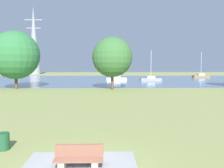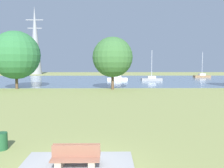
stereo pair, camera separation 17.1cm
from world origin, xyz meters
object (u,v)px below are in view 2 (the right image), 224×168
object	(u,v)px
tree_mid_shore	(16,55)
electricity_pylon	(35,40)
bench_facing_water	(77,155)
litter_bin	(1,141)
sailboat_white	(117,78)
bench_facing_inland	(75,161)
tree_west_far	(113,57)
sailboat_brown	(202,76)
sailboat_gray	(152,79)

from	to	relation	value
tree_mid_shore	electricity_pylon	size ratio (longest dim) A/B	0.36
bench_facing_water	electricity_pylon	bearing A→B (deg)	107.70
litter_bin	sailboat_white	distance (m)	46.42
electricity_pylon	bench_facing_water	bearing A→B (deg)	-72.30
bench_facing_inland	litter_bin	bearing A→B (deg)	146.85
tree_west_far	bench_facing_water	bearing A→B (deg)	-93.79
litter_bin	tree_west_far	xyz separation A→B (m)	(5.65, 26.03, 4.58)
tree_mid_shore	tree_west_far	world-z (taller)	tree_mid_shore
sailboat_brown	electricity_pylon	bearing A→B (deg)	157.67
sailboat_gray	tree_mid_shore	xyz separation A→B (m)	(-24.49, -17.06, 4.86)
tree_west_far	sailboat_gray	bearing A→B (deg)	62.84
bench_facing_water	litter_bin	size ratio (longest dim) A/B	2.25
sailboat_brown	sailboat_gray	bearing A→B (deg)	-142.05
sailboat_white	tree_mid_shore	world-z (taller)	tree_mid_shore
bench_facing_water	sailboat_white	world-z (taller)	sailboat_white
litter_bin	sailboat_brown	size ratio (longest dim) A/B	0.11
sailboat_white	tree_mid_shore	size ratio (longest dim) A/B	0.68
sailboat_gray	litter_bin	bearing A→B (deg)	-108.70
litter_bin	sailboat_white	size ratio (longest dim) A/B	0.13
sailboat_brown	electricity_pylon	distance (m)	59.54
electricity_pylon	bench_facing_inland	bearing A→B (deg)	-72.41
tree_mid_shore	tree_west_far	distance (m)	15.22
sailboat_brown	tree_west_far	distance (m)	40.97
bench_facing_inland	sailboat_white	size ratio (longest dim) A/B	0.29
bench_facing_water	sailboat_gray	size ratio (longest dim) A/B	0.26
bench_facing_inland	tree_mid_shore	distance (m)	32.81
sailboat_brown	bench_facing_water	bearing A→B (deg)	-115.28
tree_west_far	electricity_pylon	xyz separation A→B (m)	(-27.83, 53.40, 7.52)
litter_bin	tree_mid_shore	distance (m)	29.15
bench_facing_inland	bench_facing_water	bearing A→B (deg)	90.00
sailboat_gray	tree_mid_shore	bearing A→B (deg)	-145.13
sailboat_brown	tree_mid_shore	world-z (taller)	tree_mid_shore
bench_facing_water	bench_facing_inland	bearing A→B (deg)	-90.00
tree_mid_shore	bench_facing_water	bearing A→B (deg)	-65.35
bench_facing_inland	sailboat_white	xyz separation A→B (m)	(3.25, 48.36, -0.02)
sailboat_gray	sailboat_brown	bearing A→B (deg)	37.95
bench_facing_water	tree_mid_shore	bearing A→B (deg)	114.65
litter_bin	electricity_pylon	bearing A→B (deg)	105.60
sailboat_white	electricity_pylon	world-z (taller)	electricity_pylon
bench_facing_inland	sailboat_gray	distance (m)	47.96
sailboat_gray	tree_mid_shore	size ratio (longest dim) A/B	0.77
sailboat_gray	sailboat_white	bearing A→B (deg)	167.81
sailboat_white	sailboat_brown	bearing A→B (deg)	24.75
bench_facing_water	sailboat_gray	world-z (taller)	sailboat_gray
sailboat_gray	tree_mid_shore	distance (m)	30.24
bench_facing_inland	sailboat_gray	bearing A→B (deg)	76.55
sailboat_gray	tree_west_far	distance (m)	20.88
litter_bin	bench_facing_inland	bearing A→B (deg)	-33.15
sailboat_gray	electricity_pylon	distance (m)	52.60
sailboat_brown	litter_bin	bearing A→B (deg)	-119.01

